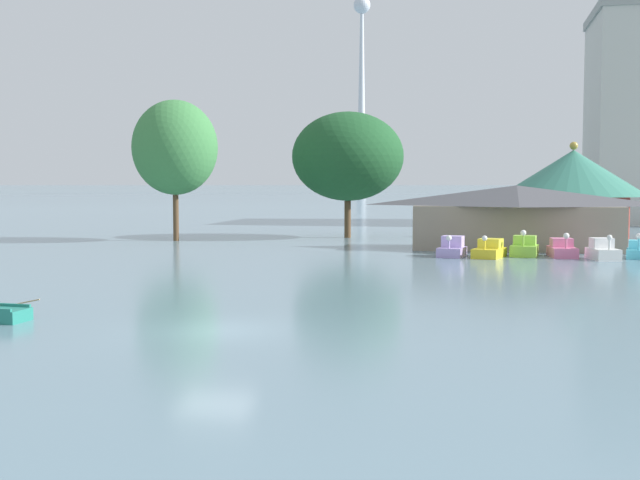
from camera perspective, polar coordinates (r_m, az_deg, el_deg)
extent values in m
plane|color=slate|center=(26.35, -7.40, -6.34)|extent=(2000.00, 2000.00, 0.00)
cylinder|color=tan|center=(31.52, -20.78, -4.29)|extent=(2.14, 0.18, 0.51)
cube|color=#B299D8|center=(52.07, 9.28, -0.84)|extent=(1.90, 2.53, 0.59)
cube|color=#C8ADF0|center=(52.29, 9.35, -0.10)|extent=(1.46, 1.24, 0.72)
cylinder|color=#B299D8|center=(51.12, 9.08, -0.33)|extent=(0.14, 0.14, 0.48)
sphere|color=white|center=(51.09, 9.08, 0.14)|extent=(0.35, 0.35, 0.35)
cube|color=yellow|center=(51.88, 11.84, -0.89)|extent=(2.27, 3.05, 0.59)
cube|color=yellow|center=(52.16, 11.94, -0.22)|extent=(1.63, 1.55, 0.58)
cylinder|color=yellow|center=(50.78, 11.53, -0.36)|extent=(0.14, 0.14, 0.53)
sphere|color=white|center=(50.75, 11.54, 0.13)|extent=(0.33, 0.33, 0.33)
cube|color=#8CCC3F|center=(53.31, 14.21, -0.73)|extent=(1.93, 2.48, 0.71)
cube|color=#A0E24F|center=(53.55, 14.25, -0.01)|extent=(1.52, 1.20, 0.60)
cylinder|color=#8CCC3F|center=(52.36, 14.14, -0.06)|extent=(0.14, 0.14, 0.66)
sphere|color=white|center=(52.32, 14.15, 0.50)|extent=(0.36, 0.36, 0.36)
cube|color=pink|center=(53.41, 16.72, -0.82)|extent=(1.78, 2.85, 0.63)
cube|color=pink|center=(53.70, 16.67, -0.16)|extent=(1.40, 1.34, 0.55)
cylinder|color=pink|center=(52.31, 16.97, -0.25)|extent=(0.14, 0.14, 0.60)
sphere|color=white|center=(52.27, 16.98, 0.28)|extent=(0.38, 0.38, 0.38)
cube|color=white|center=(52.43, 19.35, -0.94)|extent=(1.94, 2.57, 0.68)
cube|color=white|center=(52.65, 19.25, -0.20)|extent=(1.44, 1.29, 0.63)
cylinder|color=white|center=(51.53, 19.74, -0.33)|extent=(0.14, 0.14, 0.58)
sphere|color=white|center=(51.50, 19.75, 0.17)|extent=(0.33, 0.33, 0.33)
cube|color=#4CB7CC|center=(54.07, 21.56, -0.90)|extent=(1.82, 2.55, 0.57)
cube|color=#5DCDE2|center=(54.32, 21.57, -0.30)|extent=(1.37, 1.25, 0.54)
cylinder|color=#4CB7CC|center=(53.10, 21.57, -0.30)|extent=(0.14, 0.14, 0.71)
sphere|color=white|center=(53.06, 21.58, 0.27)|extent=(0.34, 0.34, 0.34)
cube|color=gray|center=(58.59, 13.67, 0.87)|extent=(14.10, 5.49, 3.09)
pyramid|color=#4C4C51|center=(58.51, 13.70, 3.07)|extent=(15.23, 6.31, 1.42)
cylinder|color=#993328|center=(72.47, 17.37, 1.58)|extent=(9.23, 9.23, 3.52)
cone|color=#387F6B|center=(72.41, 17.43, 4.53)|extent=(12.33, 12.33, 3.94)
sphere|color=#B7993D|center=(72.47, 17.47, 6.36)|extent=(0.70, 0.70, 0.70)
cylinder|color=brown|center=(66.01, -10.13, 1.55)|extent=(0.45, 0.45, 3.70)
ellipsoid|color=#3D7F42|center=(66.00, -10.19, 6.44)|extent=(6.83, 6.83, 7.57)
cylinder|color=brown|center=(68.70, 1.96, 1.47)|extent=(0.55, 0.55, 3.13)
ellipsoid|color=#1E5128|center=(68.66, 1.97, 5.92)|extent=(9.45, 9.45, 7.52)
cone|color=silver|center=(314.88, 2.96, 12.82)|extent=(3.65, 3.65, 104.44)
sphere|color=silver|center=(318.32, 2.98, 16.22)|extent=(6.39, 6.39, 6.39)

